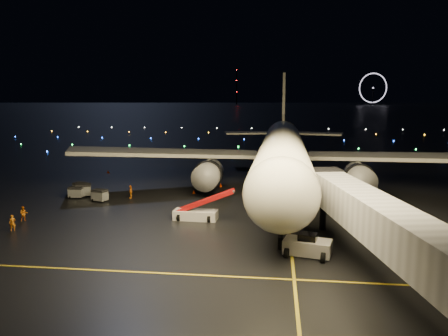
# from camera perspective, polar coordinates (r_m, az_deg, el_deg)

# --- Properties ---
(ground) EXTENTS (2000.00, 2000.00, 0.00)m
(ground) POSITION_cam_1_polar(r_m,az_deg,el_deg) (342.65, 5.07, 6.95)
(ground) COLOR black
(ground) RESTS_ON ground
(lane_centre) EXTENTS (0.25, 80.00, 0.02)m
(lane_centre) POSITION_cam_1_polar(r_m,az_deg,el_deg) (58.91, 8.19, -4.47)
(lane_centre) COLOR gold
(lane_centre) RESTS_ON ground
(lane_cross) EXTENTS (60.00, 0.25, 0.02)m
(lane_cross) POSITION_cam_1_polar(r_m,az_deg,el_deg) (38.32, -17.84, -12.50)
(lane_cross) COLOR gold
(lane_cross) RESTS_ON ground
(airliner) EXTENTS (67.52, 64.25, 18.83)m
(airliner) POSITION_cam_1_polar(r_m,az_deg,el_deg) (67.98, 7.73, 5.40)
(airliner) COLOR white
(airliner) RESTS_ON ground
(pushback_tug) EXTENTS (4.52, 3.06, 1.97)m
(pushback_tug) POSITION_cam_1_polar(r_m,az_deg,el_deg) (40.10, 10.85, -9.73)
(pushback_tug) COLOR silver
(pushback_tug) RESTS_ON ground
(belt_loader) EXTENTS (7.36, 2.35, 3.52)m
(belt_loader) POSITION_cam_1_polar(r_m,az_deg,el_deg) (50.12, -3.75, -4.79)
(belt_loader) COLOR silver
(belt_loader) RESTS_ON ground
(crew_a) EXTENTS (0.75, 0.68, 1.73)m
(crew_a) POSITION_cam_1_polar(r_m,az_deg,el_deg) (51.17, -25.91, -6.47)
(crew_a) COLOR orange
(crew_a) RESTS_ON ground
(crew_b) EXTENTS (1.04, 0.96, 1.71)m
(crew_b) POSITION_cam_1_polar(r_m,az_deg,el_deg) (54.59, -24.70, -5.44)
(crew_b) COLOR orange
(crew_b) RESTS_ON ground
(crew_c) EXTENTS (0.61, 1.12, 1.81)m
(crew_c) POSITION_cam_1_polar(r_m,az_deg,el_deg) (62.01, -12.09, -3.04)
(crew_c) COLOR orange
(crew_c) RESTS_ON ground
(safety_cone_0) EXTENTS (0.43, 0.43, 0.49)m
(safety_cone_0) POSITION_cam_1_polar(r_m,az_deg,el_deg) (63.68, 2.99, -3.13)
(safety_cone_0) COLOR #F23801
(safety_cone_0) RESTS_ON ground
(safety_cone_1) EXTENTS (0.58, 0.58, 0.55)m
(safety_cone_1) POSITION_cam_1_polar(r_m,az_deg,el_deg) (68.41, -0.44, -2.22)
(safety_cone_1) COLOR #F23801
(safety_cone_1) RESTS_ON ground
(safety_cone_2) EXTENTS (0.60, 0.60, 0.56)m
(safety_cone_2) POSITION_cam_1_polar(r_m,az_deg,el_deg) (63.80, -3.95, -3.08)
(safety_cone_2) COLOR #F23801
(safety_cone_2) RESTS_ON ground
(safety_cone_3) EXTENTS (0.60, 0.60, 0.54)m
(safety_cone_3) POSITION_cam_1_polar(r_m,az_deg,el_deg) (83.37, -14.91, -0.45)
(safety_cone_3) COLOR #F23801
(safety_cone_3) RESTS_ON ground
(ferris_wheel) EXTENTS (49.33, 16.80, 52.00)m
(ferris_wheel) POSITION_cam_1_polar(r_m,az_deg,el_deg) (778.84, 18.88, 9.72)
(ferris_wheel) COLOR black
(ferris_wheel) RESTS_ON ground
(radio_mast) EXTENTS (1.80, 1.80, 64.00)m
(radio_mast) POSITION_cam_1_polar(r_m,az_deg,el_deg) (785.58, 1.66, 10.64)
(radio_mast) COLOR black
(radio_mast) RESTS_ON ground
(taxiway_lights) EXTENTS (164.00, 92.00, 0.36)m
(taxiway_lights) POSITION_cam_1_polar(r_m,az_deg,el_deg) (149.21, 2.77, 4.01)
(taxiway_lights) COLOR black
(taxiway_lights) RESTS_ON ground
(baggage_cart_0) EXTENTS (2.20, 1.81, 1.62)m
(baggage_cart_0) POSITION_cam_1_polar(r_m,az_deg,el_deg) (61.10, -15.92, -3.47)
(baggage_cart_0) COLOR gray
(baggage_cart_0) RESTS_ON ground
(baggage_cart_1) EXTENTS (2.50, 2.14, 1.79)m
(baggage_cart_1) POSITION_cam_1_polar(r_m,az_deg,el_deg) (64.72, -17.91, -2.79)
(baggage_cart_1) COLOR gray
(baggage_cart_1) RESTS_ON ground
(baggage_cart_2) EXTENTS (2.16, 1.82, 1.56)m
(baggage_cart_2) POSITION_cam_1_polar(r_m,az_deg,el_deg) (67.12, -18.24, -2.48)
(baggage_cart_2) COLOR gray
(baggage_cart_2) RESTS_ON ground
(baggage_cart_3) EXTENTS (1.94, 1.41, 1.58)m
(baggage_cart_3) POSITION_cam_1_polar(r_m,az_deg,el_deg) (64.05, -18.75, -3.04)
(baggage_cart_3) COLOR gray
(baggage_cart_3) RESTS_ON ground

